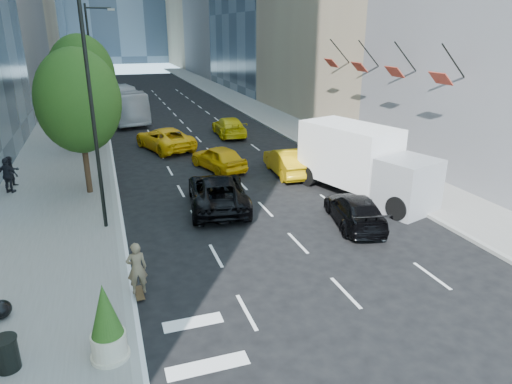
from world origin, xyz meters
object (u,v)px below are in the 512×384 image
object	(u,v)px
skateboarder	(137,272)
black_sedan_mercedes	(355,210)
black_sedan_lincoln	(218,192)
planter_shrub	(107,324)
box_truck	(363,162)
city_bus	(116,102)
trash_can	(7,355)

from	to	relation	value
skateboarder	black_sedan_mercedes	world-z (taller)	skateboarder
black_sedan_mercedes	skateboarder	bearing A→B (deg)	29.81
black_sedan_lincoln	planter_shrub	world-z (taller)	planter_shrub
black_sedan_lincoln	skateboarder	bearing A→B (deg)	66.13
box_truck	planter_shrub	xyz separation A→B (m)	(-13.13, -9.33, -0.64)
black_sedan_lincoln	planter_shrub	bearing A→B (deg)	70.10
black_sedan_lincoln	city_bus	world-z (taller)	city_bus
city_bus	box_truck	world-z (taller)	box_truck
black_sedan_lincoln	city_bus	xyz separation A→B (m)	(-3.65, 25.91, 0.87)
skateboarder	trash_can	size ratio (longest dim) A/B	2.06
skateboarder	trash_can	distance (m)	4.40
black_sedan_lincoln	black_sedan_mercedes	bearing A→B (deg)	151.90
box_truck	planter_shrub	size ratio (longest dim) A/B	3.64
city_bus	trash_can	world-z (taller)	city_bus
trash_can	black_sedan_mercedes	bearing A→B (deg)	22.99
black_sedan_mercedes	city_bus	size ratio (longest dim) A/B	0.39
black_sedan_mercedes	city_bus	distance (m)	31.25
skateboarder	trash_can	world-z (taller)	skateboarder
planter_shrub	city_bus	bearing A→B (deg)	87.13
skateboarder	city_bus	distance (m)	32.90
black_sedan_lincoln	trash_can	bearing A→B (deg)	59.23
trash_can	planter_shrub	size ratio (longest dim) A/B	0.40
city_bus	box_truck	distance (m)	28.90
skateboarder	planter_shrub	xyz separation A→B (m)	(-1.00, -3.03, 0.29)
skateboarder	city_bus	size ratio (longest dim) A/B	0.15
black_sedan_mercedes	box_truck	xyz separation A→B (m)	(2.33, 3.33, 1.15)
skateboarder	city_bus	world-z (taller)	city_bus
trash_can	skateboarder	bearing A→B (deg)	37.42
black_sedan_mercedes	planter_shrub	distance (m)	12.37
black_sedan_lincoln	box_truck	world-z (taller)	box_truck
black_sedan_mercedes	planter_shrub	world-z (taller)	planter_shrub
city_bus	trash_can	distance (m)	35.82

